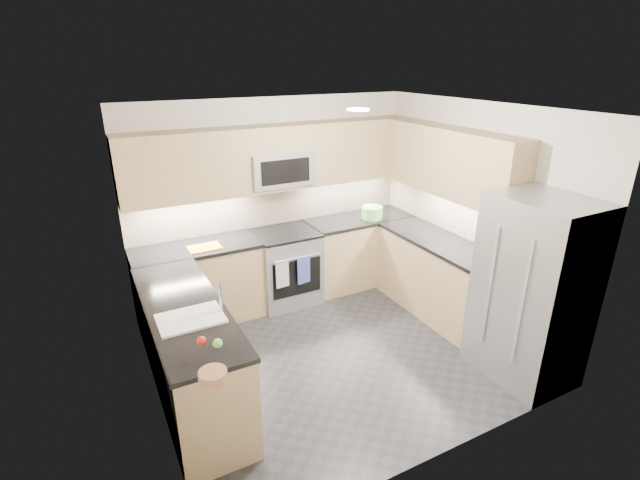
{
  "coord_description": "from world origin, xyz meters",
  "views": [
    {
      "loc": [
        -2.08,
        -3.62,
        2.93
      ],
      "look_at": [
        0.0,
        0.35,
        1.15
      ],
      "focal_mm": 26.0,
      "sensor_mm": 36.0,
      "label": 1
    }
  ],
  "objects": [
    {
      "name": "microwave",
      "position": [
        0.0,
        1.4,
        1.7
      ],
      "size": [
        0.76,
        0.4,
        0.4
      ],
      "primitive_type": "cube",
      "color": "#A1A3A9",
      "rests_on": "upper_cab_back"
    },
    {
      "name": "wall_left",
      "position": [
        -1.8,
        0.0,
        1.25
      ],
      "size": [
        0.02,
        3.2,
        2.5
      ],
      "primitive_type": "cube",
      "color": "beige",
      "rests_on": "floor"
    },
    {
      "name": "backsplash_back",
      "position": [
        0.0,
        1.6,
        1.2
      ],
      "size": [
        3.6,
        0.01,
        0.51
      ],
      "primitive_type": "cube",
      "color": "tan",
      "rests_on": "wall_back"
    },
    {
      "name": "floor",
      "position": [
        0.0,
        0.0,
        0.0
      ],
      "size": [
        3.6,
        3.2,
        0.0
      ],
      "primitive_type": "cube",
      "color": "#25242A",
      "rests_on": "ground"
    },
    {
      "name": "ceiling",
      "position": [
        0.0,
        0.0,
        2.5
      ],
      "size": [
        3.6,
        3.2,
        0.02
      ],
      "primitive_type": "cube",
      "color": "beige",
      "rests_on": "wall_back"
    },
    {
      "name": "microwave_door",
      "position": [
        0.0,
        1.2,
        1.7
      ],
      "size": [
        0.6,
        0.01,
        0.28
      ],
      "primitive_type": "cube",
      "color": "black",
      "rests_on": "microwave"
    },
    {
      "name": "fruit_pear",
      "position": [
        -1.44,
        -0.85,
        1.05
      ],
      "size": [
        0.07,
        0.07,
        0.07
      ],
      "primitive_type": "sphere",
      "color": "#61BA4F",
      "rests_on": "fruit_basket"
    },
    {
      "name": "backsplash_right",
      "position": [
        1.8,
        0.45,
        1.2
      ],
      "size": [
        0.01,
        2.3,
        0.51
      ],
      "primitive_type": "cube",
      "color": "tan",
      "rests_on": "wall_right"
    },
    {
      "name": "fruit_apple",
      "position": [
        -1.53,
        -0.77,
        1.05
      ],
      "size": [
        0.07,
        0.07,
        0.07
      ],
      "primitive_type": "sphere",
      "color": "#B41914",
      "rests_on": "fruit_basket"
    },
    {
      "name": "wall_front",
      "position": [
        0.0,
        -1.6,
        1.25
      ],
      "size": [
        3.6,
        0.02,
        2.5
      ],
      "primitive_type": "cube",
      "color": "beige",
      "rests_on": "floor"
    },
    {
      "name": "base_cab_back_right",
      "position": [
        1.09,
        1.3,
        0.45
      ],
      "size": [
        1.42,
        0.6,
        0.9
      ],
      "primitive_type": "cube",
      "color": "tan",
      "rests_on": "floor"
    },
    {
      "name": "wall_back",
      "position": [
        0.0,
        1.6,
        1.25
      ],
      "size": [
        3.6,
        0.02,
        2.5
      ],
      "primitive_type": "cube",
      "color": "beige",
      "rests_on": "floor"
    },
    {
      "name": "refrigerator",
      "position": [
        1.45,
        -1.15,
        0.9
      ],
      "size": [
        0.7,
        0.9,
        1.8
      ],
      "primitive_type": "cube",
      "color": "#919398",
      "rests_on": "floor"
    },
    {
      "name": "base_cab_right",
      "position": [
        1.5,
        0.15,
        0.45
      ],
      "size": [
        0.6,
        1.7,
        0.9
      ],
      "primitive_type": "cube",
      "color": "tan",
      "rests_on": "floor"
    },
    {
      "name": "cutting_board",
      "position": [
        -1.01,
        1.21,
        0.95
      ],
      "size": [
        0.36,
        0.25,
        0.01
      ],
      "primitive_type": "cube",
      "rotation": [
        0.0,
        0.0,
        0.01
      ],
      "color": "orange",
      "rests_on": "countertop_back_left"
    },
    {
      "name": "sink_basin",
      "position": [
        -1.5,
        -0.25,
        0.88
      ],
      "size": [
        0.52,
        0.38,
        0.16
      ],
      "primitive_type": "cube",
      "color": "white",
      "rests_on": "base_cab_peninsula"
    },
    {
      "name": "wall_right",
      "position": [
        1.8,
        0.0,
        1.25
      ],
      "size": [
        0.02,
        3.2,
        2.5
      ],
      "primitive_type": "cube",
      "color": "beige",
      "rests_on": "floor"
    },
    {
      "name": "fridge_handle_right",
      "position": [
        1.08,
        -0.97,
        0.95
      ],
      "size": [
        0.02,
        0.02,
        1.2
      ],
      "primitive_type": "cylinder",
      "color": "#B2B5BA",
      "rests_on": "refrigerator"
    },
    {
      "name": "gas_range",
      "position": [
        0.0,
        1.28,
        0.46
      ],
      "size": [
        0.76,
        0.65,
        0.91
      ],
      "primitive_type": "cube",
      "color": "#9EA0A6",
      "rests_on": "floor"
    },
    {
      "name": "base_cab_back_left",
      "position": [
        -1.09,
        1.3,
        0.45
      ],
      "size": [
        1.42,
        0.6,
        0.9
      ],
      "primitive_type": "cube",
      "color": "tan",
      "rests_on": "floor"
    },
    {
      "name": "countertop_right",
      "position": [
        1.5,
        0.15,
        0.92
      ],
      "size": [
        0.63,
        1.7,
        0.04
      ],
      "primitive_type": "cube",
      "color": "black",
      "rests_on": "base_cab_right"
    },
    {
      "name": "fruit_basket",
      "position": [
        -1.55,
        -1.08,
        0.97
      ],
      "size": [
        0.22,
        0.22,
        0.07
      ],
      "primitive_type": "cylinder",
      "rotation": [
        0.0,
        0.0,
        0.15
      ],
      "color": "#A7764E",
      "rests_on": "countertop_peninsula"
    },
    {
      "name": "upper_cab_right",
      "position": [
        1.62,
        0.28,
        1.83
      ],
      "size": [
        0.35,
        1.95,
        0.75
      ],
      "primitive_type": "cube",
      "color": "tan",
      "rests_on": "wall_right"
    },
    {
      "name": "oven_door_glass",
      "position": [
        0.0,
        0.95,
        0.45
      ],
      "size": [
        0.62,
        0.02,
        0.45
      ],
      "primitive_type": "cube",
      "color": "black",
      "rests_on": "gas_range"
    },
    {
      "name": "oven_handle",
      "position": [
        0.0,
        0.93,
        0.72
      ],
      "size": [
        0.6,
        0.02,
        0.02
      ],
      "primitive_type": "cylinder",
      "rotation": [
        0.0,
        1.57,
        0.0
      ],
      "color": "#B2B5BA",
      "rests_on": "gas_range"
    },
    {
      "name": "base_cab_peninsula",
      "position": [
        -1.5,
        0.0,
        0.45
      ],
      "size": [
        0.6,
        2.0,
        0.9
      ],
      "primitive_type": "cube",
      "color": "tan",
      "rests_on": "floor"
    },
    {
      "name": "fridge_handle_left",
      "position": [
        1.08,
        -1.33,
        0.95
      ],
      "size": [
        0.02,
        0.02,
        1.2
      ],
      "primitive_type": "cylinder",
      "color": "#B2B5BA",
      "rests_on": "refrigerator"
    },
    {
      "name": "upper_cab_back",
      "position": [
        0.0,
        1.43,
        1.83
      ],
      "size": [
        3.6,
        0.35,
        0.75
      ],
      "primitive_type": "cube",
      "color": "tan",
      "rests_on": "wall_back"
    },
    {
      "name": "faucet",
      "position": [
        -1.24,
        -0.25,
        1.08
      ],
      "size": [
        0.03,
        0.03,
        0.28
      ],
      "primitive_type": "cylinder",
      "color": "silver",
      "rests_on": "countertop_peninsula"
    },
    {
      "name": "utensil_bowl",
      "position": [
        1.22,
        1.2,
        1.02
      ],
      "size": [
        0.35,
        0.35,
        0.16
      ],
      "primitive_type": "cylinder",
      "rotation": [
        0.0,
        0.0,
        -0.32
      ],
      "color": "#6FC654",
      "rests_on": "countertop_back_right"
    },
    {
      "name": "dish_towel_check",
      "position": [
        -0.21,
        0.91,
        0.55
      ],
      "size": [
        0.17,
        0.02,
        0.31
      ],
      "primitive_type": "cube",
      "rotation": [
        0.0,
        0.0,
        0.06
      ],
      "color": "silver",
      "rests_on": "oven_handle"
    },
    {
      "name": "countertop_peninsula",
      "position": [
        -1.5,
        0.0,
        0.92
      ],
      "size": [
        0.63,
        2.0,
        0.04
      ],
      "primitive_type": "cube",
      "color": "black",
      "rests_on": "base_cab_peninsula"
    },
    {
      "name": "countertop_back_left",
      "position": [
        -1.09,
        1.3,
        0.92
      ],
      "size": [
        1.42,
        0.63,
        0.04
      ],
      "primitive_type": "cube",
      "color": "black",
      "rests_on": "base_cab_back_left"
    },
    {
      "name": "range_cooktop",
      "position": [
        0.0,
        1.28,
        0.92
      ],
      "size": [
        0.76,
        0.65,
        0.03
      ],
      "primitive_type": "cube",
      "color": "black",
      "rests_on": "gas_range"
    },
    {
      "name": "dish_towel_blue",
      "position": [
        0.07,
        0.91,
        0.55
      ],
      "size": [
        0.18,
        0.04,
        0.33
      ],
      "primitive_type": "cube",
      "rotation": [
        0.0,
        0.0,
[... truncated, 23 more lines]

